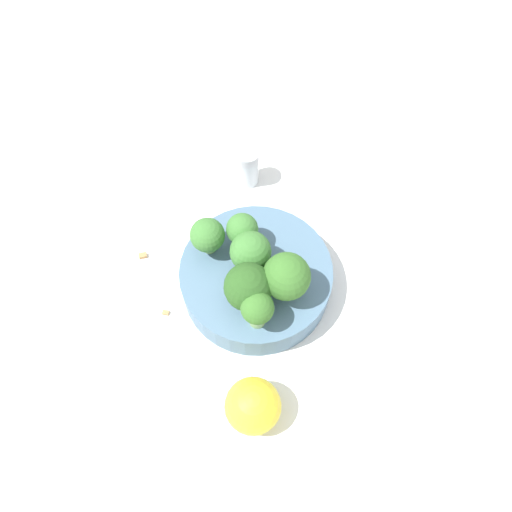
% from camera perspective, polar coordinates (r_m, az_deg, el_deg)
% --- Properties ---
extents(ground_plane, '(3.00, 3.00, 0.00)m').
position_cam_1_polar(ground_plane, '(0.61, -0.00, -3.41)').
color(ground_plane, white).
extents(bowl, '(0.18, 0.18, 0.04)m').
position_cam_1_polar(bowl, '(0.59, -0.00, -2.53)').
color(bowl, slate).
rests_on(bowl, ground_plane).
extents(broccoli_floret_0, '(0.04, 0.04, 0.05)m').
position_cam_1_polar(broccoli_floret_0, '(0.56, -5.56, 2.32)').
color(broccoli_floret_0, '#7A9E5B').
rests_on(broccoli_floret_0, bowl).
extents(broccoli_floret_1, '(0.04, 0.04, 0.05)m').
position_cam_1_polar(broccoli_floret_1, '(0.56, -1.58, 2.93)').
color(broccoli_floret_1, '#7A9E5B').
rests_on(broccoli_floret_1, bowl).
extents(broccoli_floret_2, '(0.05, 0.05, 0.07)m').
position_cam_1_polar(broccoli_floret_2, '(0.52, 3.63, -2.28)').
color(broccoli_floret_2, '#7A9E5B').
rests_on(broccoli_floret_2, bowl).
extents(broccoli_floret_3, '(0.05, 0.05, 0.06)m').
position_cam_1_polar(broccoli_floret_3, '(0.52, -0.87, -3.59)').
color(broccoli_floret_3, '#84AD66').
rests_on(broccoli_floret_3, bowl).
extents(broccoli_floret_4, '(0.05, 0.05, 0.06)m').
position_cam_1_polar(broccoli_floret_4, '(0.54, -0.76, 0.31)').
color(broccoli_floret_4, '#84AD66').
rests_on(broccoli_floret_4, bowl).
extents(broccoli_floret_5, '(0.04, 0.04, 0.06)m').
position_cam_1_polar(broccoli_floret_5, '(0.51, 0.15, -6.12)').
color(broccoli_floret_5, '#8EB770').
rests_on(broccoli_floret_5, bowl).
extents(pepper_shaker, '(0.03, 0.03, 0.06)m').
position_cam_1_polar(pepper_shaker, '(0.67, -1.00, 10.16)').
color(pepper_shaker, silver).
rests_on(pepper_shaker, ground_plane).
extents(lemon_wedge, '(0.06, 0.06, 0.06)m').
position_cam_1_polar(lemon_wedge, '(0.53, -0.36, -16.75)').
color(lemon_wedge, yellow).
rests_on(lemon_wedge, ground_plane).
extents(almond_crumb_0, '(0.01, 0.01, 0.01)m').
position_cam_1_polar(almond_crumb_0, '(0.60, -10.31, -6.32)').
color(almond_crumb_0, '#AD7F4C').
rests_on(almond_crumb_0, ground_plane).
extents(almond_crumb_1, '(0.01, 0.01, 0.01)m').
position_cam_1_polar(almond_crumb_1, '(0.63, 7.59, 1.09)').
color(almond_crumb_1, '#AD7F4C').
rests_on(almond_crumb_1, ground_plane).
extents(almond_crumb_2, '(0.01, 0.01, 0.01)m').
position_cam_1_polar(almond_crumb_2, '(0.64, -12.84, 0.14)').
color(almond_crumb_2, '#AD7F4C').
rests_on(almond_crumb_2, ground_plane).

